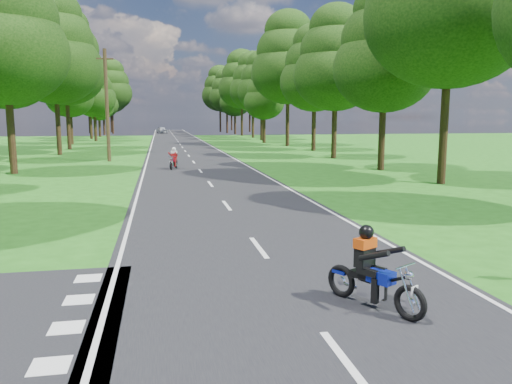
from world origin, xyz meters
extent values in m
plane|color=#205A14|center=(0.00, 0.00, 0.00)|extent=(160.00, 160.00, 0.00)
cube|color=black|center=(0.00, 50.00, 0.01)|extent=(7.00, 140.00, 0.02)
cube|color=silver|center=(0.00, -4.00, 0.02)|extent=(0.12, 2.00, 0.01)
cube|color=silver|center=(0.00, 2.00, 0.02)|extent=(0.12, 2.00, 0.01)
cube|color=silver|center=(0.00, 8.00, 0.02)|extent=(0.12, 2.00, 0.01)
cube|color=silver|center=(0.00, 14.00, 0.02)|extent=(0.12, 2.00, 0.01)
cube|color=silver|center=(0.00, 20.00, 0.02)|extent=(0.12, 2.00, 0.01)
cube|color=silver|center=(0.00, 26.00, 0.02)|extent=(0.12, 2.00, 0.01)
cube|color=silver|center=(0.00, 32.00, 0.02)|extent=(0.12, 2.00, 0.01)
cube|color=silver|center=(0.00, 38.00, 0.02)|extent=(0.12, 2.00, 0.01)
cube|color=silver|center=(0.00, 44.00, 0.02)|extent=(0.12, 2.00, 0.01)
cube|color=silver|center=(0.00, 50.00, 0.02)|extent=(0.12, 2.00, 0.01)
cube|color=silver|center=(0.00, 56.00, 0.02)|extent=(0.12, 2.00, 0.01)
cube|color=silver|center=(0.00, 62.00, 0.02)|extent=(0.12, 2.00, 0.01)
cube|color=silver|center=(0.00, 68.00, 0.02)|extent=(0.12, 2.00, 0.01)
cube|color=silver|center=(0.00, 74.00, 0.02)|extent=(0.12, 2.00, 0.01)
cube|color=silver|center=(0.00, 80.00, 0.02)|extent=(0.12, 2.00, 0.01)
cube|color=silver|center=(0.00, 86.00, 0.02)|extent=(0.12, 2.00, 0.01)
cube|color=silver|center=(0.00, 92.00, 0.02)|extent=(0.12, 2.00, 0.01)
cube|color=silver|center=(0.00, 98.00, 0.02)|extent=(0.12, 2.00, 0.01)
cube|color=silver|center=(0.00, 104.00, 0.02)|extent=(0.12, 2.00, 0.01)
cube|color=silver|center=(0.00, 110.00, 0.02)|extent=(0.12, 2.00, 0.01)
cube|color=silver|center=(0.00, 116.00, 0.02)|extent=(0.12, 2.00, 0.01)
cube|color=silver|center=(-3.30, 50.00, 0.02)|extent=(0.10, 140.00, 0.01)
cube|color=silver|center=(3.30, 50.00, 0.02)|extent=(0.10, 140.00, 0.01)
cube|color=silver|center=(-3.80, -3.30, 0.02)|extent=(0.50, 0.50, 0.01)
cube|color=silver|center=(-3.80, -2.10, 0.02)|extent=(0.50, 0.50, 0.01)
cube|color=silver|center=(-3.80, -0.90, 0.02)|extent=(0.50, 0.50, 0.01)
cube|color=silver|center=(-3.80, 0.30, 0.02)|extent=(0.50, 0.50, 0.01)
cylinder|color=black|center=(-10.57, 20.76, 1.96)|extent=(0.40, 0.40, 3.91)
ellipsoid|color=black|center=(-10.57, 20.76, 6.78)|extent=(6.85, 6.85, 5.82)
ellipsoid|color=black|center=(-10.57, 20.76, 8.68)|extent=(5.87, 5.87, 4.99)
cylinder|color=black|center=(-12.94, 29.18, 1.90)|extent=(0.40, 0.40, 3.79)
ellipsoid|color=black|center=(-12.94, 29.18, 6.57)|extent=(6.64, 6.64, 5.64)
ellipsoid|color=black|center=(-12.94, 29.18, 8.41)|extent=(5.69, 5.69, 4.84)
ellipsoid|color=black|center=(-12.94, 29.18, 10.26)|extent=(4.27, 4.27, 3.63)
cylinder|color=black|center=(-10.82, 35.60, 2.16)|extent=(0.40, 0.40, 4.32)
ellipsoid|color=black|center=(-10.82, 35.60, 7.47)|extent=(7.56, 7.56, 6.42)
ellipsoid|color=black|center=(-10.82, 35.60, 9.58)|extent=(6.48, 6.48, 5.51)
ellipsoid|color=black|center=(-10.82, 35.60, 11.68)|extent=(4.86, 4.86, 4.13)
cylinder|color=black|center=(-11.26, 43.10, 2.20)|extent=(0.40, 0.40, 4.40)
ellipsoid|color=black|center=(-11.26, 43.10, 7.62)|extent=(7.71, 7.71, 6.55)
ellipsoid|color=black|center=(-11.26, 43.10, 9.77)|extent=(6.60, 6.60, 5.61)
ellipsoid|color=black|center=(-11.26, 43.10, 11.92)|extent=(4.95, 4.95, 4.21)
cylinder|color=black|center=(-12.61, 52.78, 1.60)|extent=(0.40, 0.40, 3.20)
ellipsoid|color=black|center=(-12.61, 52.78, 5.54)|extent=(5.60, 5.60, 4.76)
ellipsoid|color=black|center=(-12.61, 52.78, 7.10)|extent=(4.80, 4.80, 4.08)
ellipsoid|color=black|center=(-12.61, 52.78, 8.66)|extent=(3.60, 3.60, 3.06)
cylinder|color=black|center=(-10.75, 60.15, 1.61)|extent=(0.40, 0.40, 3.22)
ellipsoid|color=black|center=(-10.75, 60.15, 5.58)|extent=(5.64, 5.64, 4.79)
ellipsoid|color=black|center=(-10.75, 60.15, 7.15)|extent=(4.83, 4.83, 4.11)
ellipsoid|color=black|center=(-10.75, 60.15, 8.72)|extent=(3.62, 3.62, 3.08)
cylinder|color=black|center=(-12.29, 67.91, 1.80)|extent=(0.40, 0.40, 3.61)
ellipsoid|color=black|center=(-12.29, 67.91, 6.25)|extent=(6.31, 6.31, 5.37)
ellipsoid|color=black|center=(-12.29, 67.91, 8.01)|extent=(5.41, 5.41, 4.60)
ellipsoid|color=black|center=(-12.29, 67.91, 9.76)|extent=(4.06, 4.06, 3.45)
cylinder|color=black|center=(-11.94, 75.74, 1.33)|extent=(0.40, 0.40, 2.67)
ellipsoid|color=black|center=(-11.94, 75.74, 4.62)|extent=(4.67, 4.67, 3.97)
ellipsoid|color=black|center=(-11.94, 75.74, 5.92)|extent=(4.00, 4.00, 3.40)
ellipsoid|color=black|center=(-11.94, 75.74, 7.22)|extent=(3.00, 3.00, 2.55)
cylinder|color=black|center=(-12.18, 84.90, 1.54)|extent=(0.40, 0.40, 3.09)
ellipsoid|color=black|center=(-12.18, 84.90, 5.34)|extent=(5.40, 5.40, 4.59)
ellipsoid|color=black|center=(-12.18, 84.90, 6.85)|extent=(4.63, 4.63, 3.93)
ellipsoid|color=black|center=(-12.18, 84.90, 8.35)|extent=(3.47, 3.47, 2.95)
cylinder|color=black|center=(-11.23, 91.41, 2.24)|extent=(0.40, 0.40, 4.48)
ellipsoid|color=black|center=(-11.23, 91.41, 7.75)|extent=(7.84, 7.84, 6.66)
ellipsoid|color=black|center=(-11.23, 91.41, 9.94)|extent=(6.72, 6.72, 5.71)
ellipsoid|color=black|center=(-11.23, 91.41, 12.12)|extent=(5.04, 5.04, 4.28)
cylinder|color=black|center=(-12.28, 100.39, 2.05)|extent=(0.40, 0.40, 4.09)
ellipsoid|color=black|center=(-12.28, 100.39, 7.09)|extent=(7.16, 7.16, 6.09)
ellipsoid|color=black|center=(-12.28, 100.39, 9.08)|extent=(6.14, 6.14, 5.22)
ellipsoid|color=black|center=(-12.28, 100.39, 11.08)|extent=(4.61, 4.61, 3.92)
cylinder|color=black|center=(11.06, 12.20, 2.28)|extent=(0.40, 0.40, 4.56)
ellipsoid|color=black|center=(11.06, 12.20, 7.89)|extent=(7.98, 7.98, 6.78)
cylinder|color=black|center=(10.92, 18.69, 1.75)|extent=(0.40, 0.40, 3.49)
ellipsoid|color=black|center=(10.92, 18.69, 6.05)|extent=(6.12, 6.12, 5.20)
ellipsoid|color=black|center=(10.92, 18.69, 7.75)|extent=(5.24, 5.24, 4.46)
ellipsoid|color=black|center=(10.92, 18.69, 9.46)|extent=(3.93, 3.93, 3.34)
cylinder|color=black|center=(11.06, 27.58, 1.85)|extent=(0.40, 0.40, 3.69)
ellipsoid|color=black|center=(11.06, 27.58, 6.39)|extent=(6.46, 6.46, 5.49)
ellipsoid|color=black|center=(11.06, 27.58, 8.19)|extent=(5.54, 5.54, 4.71)
ellipsoid|color=black|center=(11.06, 27.58, 9.99)|extent=(4.15, 4.15, 3.53)
cylinder|color=black|center=(12.17, 36.42, 1.87)|extent=(0.40, 0.40, 3.74)
ellipsoid|color=black|center=(12.17, 36.42, 6.48)|extent=(6.55, 6.55, 5.57)
ellipsoid|color=black|center=(12.17, 36.42, 8.31)|extent=(5.62, 5.62, 4.77)
ellipsoid|color=black|center=(12.17, 36.42, 10.13)|extent=(4.21, 4.21, 3.58)
cylinder|color=black|center=(11.72, 44.72, 2.32)|extent=(0.40, 0.40, 4.64)
ellipsoid|color=black|center=(11.72, 44.72, 8.04)|extent=(8.12, 8.12, 6.91)
ellipsoid|color=black|center=(11.72, 44.72, 10.30)|extent=(6.96, 6.96, 5.92)
ellipsoid|color=black|center=(11.72, 44.72, 12.56)|extent=(5.22, 5.22, 4.44)
cylinder|color=black|center=(10.55, 51.92, 1.45)|extent=(0.40, 0.40, 2.91)
ellipsoid|color=black|center=(10.55, 51.92, 5.03)|extent=(5.09, 5.09, 4.33)
ellipsoid|color=black|center=(10.55, 51.92, 6.45)|extent=(4.36, 4.36, 3.71)
ellipsoid|color=black|center=(10.55, 51.92, 7.87)|extent=(3.27, 3.27, 2.78)
cylinder|color=black|center=(11.77, 59.40, 1.94)|extent=(0.40, 0.40, 3.88)
ellipsoid|color=black|center=(11.77, 59.40, 6.71)|extent=(6.78, 6.78, 5.77)
ellipsoid|color=black|center=(11.77, 59.40, 8.60)|extent=(5.81, 5.81, 4.94)
ellipsoid|color=black|center=(11.77, 59.40, 10.49)|extent=(4.36, 4.36, 3.71)
cylinder|color=black|center=(12.10, 67.87, 2.09)|extent=(0.40, 0.40, 4.18)
ellipsoid|color=black|center=(12.10, 67.87, 7.23)|extent=(7.31, 7.31, 6.21)
ellipsoid|color=black|center=(12.10, 67.87, 9.27)|extent=(6.27, 6.27, 5.33)
ellipsoid|color=black|center=(12.10, 67.87, 11.31)|extent=(4.70, 4.70, 4.00)
cylinder|color=black|center=(11.80, 76.83, 2.32)|extent=(0.40, 0.40, 4.63)
ellipsoid|color=black|center=(11.80, 76.83, 8.02)|extent=(8.11, 8.11, 6.89)
ellipsoid|color=black|center=(11.80, 76.83, 10.28)|extent=(6.95, 6.95, 5.91)
ellipsoid|color=black|center=(11.80, 76.83, 12.54)|extent=(5.21, 5.21, 4.43)
cylinder|color=black|center=(11.69, 84.12, 1.68)|extent=(0.40, 0.40, 3.36)
ellipsoid|color=black|center=(11.69, 84.12, 5.82)|extent=(5.88, 5.88, 5.00)
ellipsoid|color=black|center=(11.69, 84.12, 7.46)|extent=(5.04, 5.04, 4.29)
ellipsoid|color=black|center=(11.69, 84.12, 9.10)|extent=(3.78, 3.78, 3.21)
cylinder|color=black|center=(11.14, 91.34, 2.04)|extent=(0.40, 0.40, 4.09)
ellipsoid|color=black|center=(11.14, 91.34, 7.07)|extent=(7.15, 7.15, 6.08)
ellipsoid|color=black|center=(11.14, 91.34, 9.07)|extent=(6.13, 6.13, 5.21)
ellipsoid|color=black|center=(11.14, 91.34, 11.06)|extent=(4.60, 4.60, 3.91)
cylinder|color=black|center=(10.68, 99.10, 2.24)|extent=(0.40, 0.40, 4.48)
ellipsoid|color=black|center=(10.68, 99.10, 7.76)|extent=(7.84, 7.84, 6.66)
ellipsoid|color=black|center=(10.68, 99.10, 9.94)|extent=(6.72, 6.72, 5.71)
ellipsoid|color=black|center=(10.68, 99.10, 12.13)|extent=(5.04, 5.04, 4.28)
cylinder|color=black|center=(-14.00, 110.00, 1.92)|extent=(0.40, 0.40, 3.84)
ellipsoid|color=black|center=(-14.00, 110.00, 6.65)|extent=(6.72, 6.72, 5.71)
ellipsoid|color=black|center=(-14.00, 110.00, 8.52)|extent=(5.76, 5.76, 4.90)
ellipsoid|color=black|center=(-14.00, 110.00, 10.39)|extent=(4.32, 4.32, 3.67)
cylinder|color=black|center=(15.00, 112.00, 2.08)|extent=(0.40, 0.40, 4.16)
ellipsoid|color=black|center=(15.00, 112.00, 7.20)|extent=(7.28, 7.28, 6.19)
ellipsoid|color=black|center=(15.00, 112.00, 9.23)|extent=(6.24, 6.24, 5.30)
ellipsoid|color=black|center=(15.00, 112.00, 11.26)|extent=(4.68, 4.68, 3.98)
cylinder|color=black|center=(-16.00, 95.00, 1.76)|extent=(0.40, 0.40, 3.52)
ellipsoid|color=black|center=(-16.00, 95.00, 6.09)|extent=(6.16, 6.16, 5.24)
ellipsoid|color=black|center=(-16.00, 95.00, 7.81)|extent=(5.28, 5.28, 4.49)
ellipsoid|color=black|center=(-16.00, 95.00, 9.53)|extent=(3.96, 3.96, 3.37)
cylinder|color=black|center=(17.00, 98.00, 2.24)|extent=(0.40, 0.40, 4.48)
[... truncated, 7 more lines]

